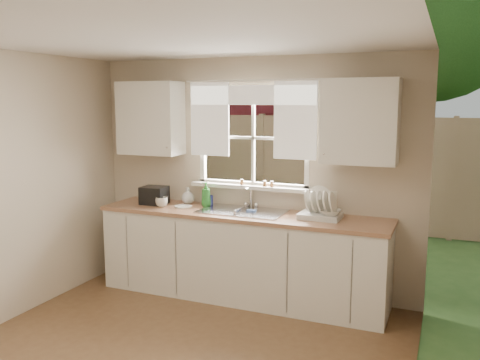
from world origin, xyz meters
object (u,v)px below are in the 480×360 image
at_px(dish_rack, 320,210).
at_px(cup, 162,202).
at_px(soap_bottle_a, 206,194).
at_px(black_appliance, 154,195).

distance_m(dish_rack, cup, 1.72).
height_order(soap_bottle_a, cup, soap_bottle_a).
bearing_deg(black_appliance, cup, -35.97).
bearing_deg(cup, soap_bottle_a, 6.30).
xyz_separation_m(cup, black_appliance, (-0.15, 0.10, 0.05)).
distance_m(soap_bottle_a, black_appliance, 0.60).
bearing_deg(dish_rack, black_appliance, -178.96).
bearing_deg(soap_bottle_a, cup, -133.66).
relative_size(dish_rack, soap_bottle_a, 1.49).
relative_size(dish_rack, black_appliance, 1.50).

